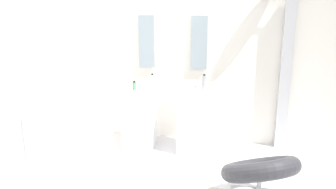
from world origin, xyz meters
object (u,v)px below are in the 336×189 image
(soap_bottle_grey, at_px, (204,82))
(pedestal_sink_left, at_px, (140,114))
(lounge_chair, at_px, (260,174))
(soap_bottle_green, at_px, (134,86))
(towel_rack, at_px, (33,120))
(pedestal_sink_right, at_px, (194,117))
(shower_column, at_px, (284,72))
(soap_bottle_clear, at_px, (152,81))

(soap_bottle_grey, bearing_deg, pedestal_sink_left, -174.18)
(lounge_chair, bearing_deg, soap_bottle_green, 147.18)
(towel_rack, xyz_separation_m, soap_bottle_grey, (1.92, 0.99, 0.32))
(soap_bottle_grey, xyz_separation_m, soap_bottle_green, (-0.88, -0.25, -0.04))
(pedestal_sink_right, bearing_deg, soap_bottle_green, -167.91)
(pedestal_sink_left, relative_size, shower_column, 0.47)
(pedestal_sink_right, relative_size, towel_rack, 1.01)
(soap_bottle_clear, xyz_separation_m, soap_bottle_green, (-0.20, -0.19, -0.03))
(shower_column, height_order, towel_rack, shower_column)
(shower_column, relative_size, lounge_chair, 1.91)
(shower_column, xyz_separation_m, towel_rack, (-2.95, -1.27, -0.45))
(shower_column, height_order, soap_bottle_clear, shower_column)
(shower_column, distance_m, soap_bottle_grey, 1.08)
(soap_bottle_clear, height_order, soap_bottle_grey, soap_bottle_grey)
(soap_bottle_clear, bearing_deg, pedestal_sink_right, -2.16)
(shower_column, bearing_deg, soap_bottle_grey, -165.20)
(soap_bottle_clear, bearing_deg, soap_bottle_grey, 5.56)
(pedestal_sink_right, relative_size, lounge_chair, 0.90)
(pedestal_sink_right, relative_size, soap_bottle_grey, 4.90)
(towel_rack, relative_size, soap_bottle_clear, 5.04)
(soap_bottle_green, bearing_deg, shower_column, 15.32)
(lounge_chair, distance_m, towel_rack, 2.65)
(pedestal_sink_left, relative_size, soap_bottle_grey, 4.90)
(lounge_chair, height_order, soap_bottle_grey, soap_bottle_grey)
(lounge_chair, bearing_deg, pedestal_sink_right, 124.64)
(towel_rack, xyz_separation_m, soap_bottle_green, (1.04, 0.74, 0.29))
(pedestal_sink_left, xyz_separation_m, pedestal_sink_right, (0.75, 0.00, 0.00))
(soap_bottle_clear, relative_size, soap_bottle_green, 1.56)
(shower_column, xyz_separation_m, soap_bottle_green, (-1.92, -0.52, -0.16))
(pedestal_sink_right, bearing_deg, lounge_chair, -55.36)
(pedestal_sink_left, distance_m, soap_bottle_green, 0.46)
(pedestal_sink_right, distance_m, shower_column, 1.35)
(pedestal_sink_right, distance_m, towel_rack, 2.02)
(pedestal_sink_left, bearing_deg, lounge_chair, -37.11)
(pedestal_sink_left, height_order, pedestal_sink_right, same)
(pedestal_sink_left, height_order, soap_bottle_grey, soap_bottle_grey)
(soap_bottle_green, bearing_deg, lounge_chair, -32.82)
(lounge_chair, bearing_deg, towel_rack, 173.89)
(pedestal_sink_left, xyz_separation_m, soap_bottle_green, (-0.02, -0.16, 0.43))
(pedestal_sink_left, distance_m, shower_column, 2.02)
(pedestal_sink_left, bearing_deg, pedestal_sink_right, 0.00)
(pedestal_sink_left, distance_m, lounge_chair, 1.97)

